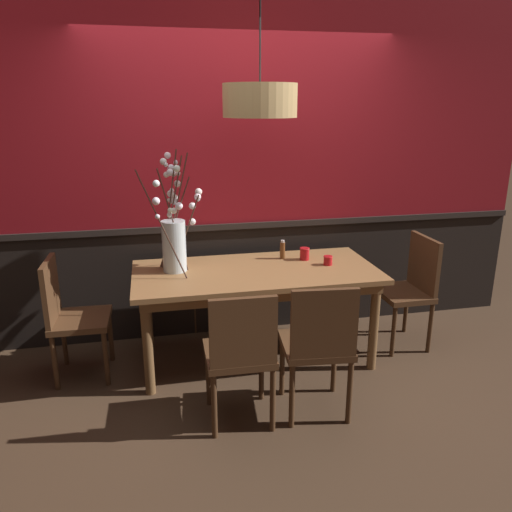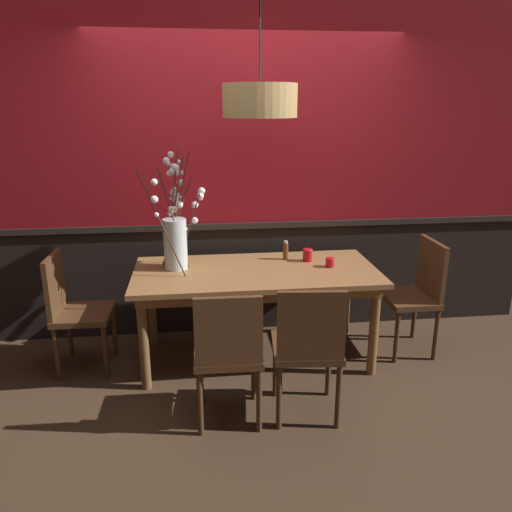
% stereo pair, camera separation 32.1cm
% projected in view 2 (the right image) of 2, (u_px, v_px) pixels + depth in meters
% --- Properties ---
extents(ground_plane, '(24.00, 24.00, 0.00)m').
position_uv_depth(ground_plane, '(256.00, 357.00, 4.03)').
color(ground_plane, '#422D1E').
extents(back_wall, '(5.08, 0.14, 2.89)m').
position_uv_depth(back_wall, '(247.00, 169.00, 4.19)').
color(back_wall, black).
rests_on(back_wall, ground).
extents(dining_table, '(1.85, 0.87, 0.75)m').
position_uv_depth(dining_table, '(256.00, 280.00, 3.83)').
color(dining_table, olive).
rests_on(dining_table, ground).
extents(chair_near_side_left, '(0.43, 0.43, 0.91)m').
position_uv_depth(chair_near_side_left, '(228.00, 350.00, 3.07)').
color(chair_near_side_left, '#4C301C').
rests_on(chair_near_side_left, ground).
extents(chair_head_west_end, '(0.42, 0.44, 0.91)m').
position_uv_depth(chair_head_west_end, '(73.00, 306.00, 3.74)').
color(chair_head_west_end, '#4C301C').
rests_on(chair_head_west_end, ground).
extents(chair_near_side_right, '(0.47, 0.47, 0.93)m').
position_uv_depth(chair_near_side_right, '(308.00, 345.00, 3.11)').
color(chair_near_side_right, '#4C301C').
rests_on(chair_near_side_right, ground).
extents(chair_far_side_left, '(0.45, 0.44, 0.94)m').
position_uv_depth(chair_far_side_left, '(220.00, 265.00, 4.64)').
color(chair_far_side_left, '#4C301C').
rests_on(chair_far_side_left, ground).
extents(chair_head_east_end, '(0.39, 0.46, 0.93)m').
position_uv_depth(chair_head_east_end, '(418.00, 290.00, 4.02)').
color(chair_head_east_end, '#4C301C').
rests_on(chair_head_east_end, ground).
extents(chair_far_side_right, '(0.46, 0.45, 0.94)m').
position_uv_depth(chair_far_side_right, '(272.00, 262.00, 4.72)').
color(chair_far_side_right, '#4C301C').
rests_on(chair_far_side_right, ground).
extents(vase_with_blossoms, '(0.49, 0.51, 0.90)m').
position_uv_depth(vase_with_blossoms, '(176.00, 236.00, 3.78)').
color(vase_with_blossoms, silver).
rests_on(vase_with_blossoms, dining_table).
extents(candle_holder_nearer_center, '(0.07, 0.07, 0.07)m').
position_uv_depth(candle_holder_nearer_center, '(330.00, 262.00, 3.86)').
color(candle_holder_nearer_center, red).
rests_on(candle_holder_nearer_center, dining_table).
extents(candle_holder_nearer_edge, '(0.08, 0.08, 0.10)m').
position_uv_depth(candle_holder_nearer_edge, '(308.00, 255.00, 4.01)').
color(candle_holder_nearer_edge, red).
rests_on(candle_holder_nearer_edge, dining_table).
extents(condiment_bottle, '(0.04, 0.04, 0.16)m').
position_uv_depth(condiment_bottle, '(286.00, 251.00, 4.04)').
color(condiment_bottle, brown).
rests_on(condiment_bottle, dining_table).
extents(pendant_lamp, '(0.52, 0.52, 1.02)m').
position_uv_depth(pendant_lamp, '(260.00, 101.00, 3.44)').
color(pendant_lamp, tan).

